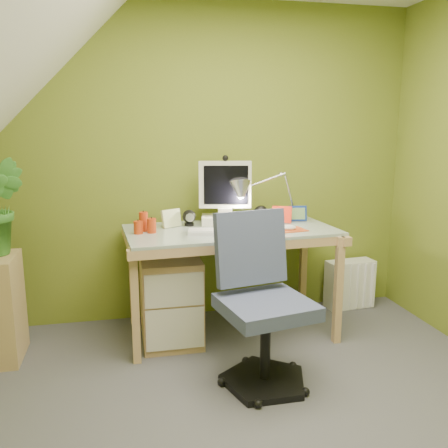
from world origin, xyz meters
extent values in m
cube|color=#4D4D52|center=(0.00, 0.00, -0.01)|extent=(3.20, 3.20, 0.01)
cube|color=olive|center=(0.00, 1.60, 1.20)|extent=(3.20, 0.01, 2.40)
cube|color=white|center=(-1.00, 0.00, 1.85)|extent=(1.10, 3.20, 1.10)
cube|color=silver|center=(0.01, 1.04, 0.79)|extent=(0.50, 0.24, 0.02)
cube|color=#C1491E|center=(0.47, 1.04, 0.78)|extent=(0.25, 0.20, 0.01)
ellipsoid|color=silver|center=(0.47, 1.04, 0.80)|extent=(0.12, 0.08, 0.04)
cylinder|color=brown|center=(0.27, 1.10, 0.82)|extent=(0.07, 0.07, 0.09)
cube|color=red|center=(0.51, 1.30, 0.84)|extent=(0.14, 0.08, 0.12)
cube|color=navy|center=(0.65, 1.34, 0.84)|extent=(0.14, 0.04, 0.12)
cube|color=beige|center=(-0.31, 1.32, 0.84)|extent=(0.14, 0.09, 0.13)
cube|color=white|center=(1.17, 1.46, 0.20)|extent=(0.41, 0.20, 0.40)
camera|label=1|loc=(-0.65, -1.99, 1.48)|focal=38.00mm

